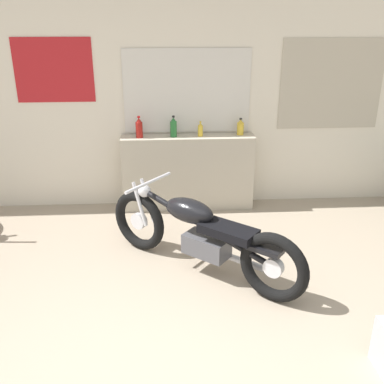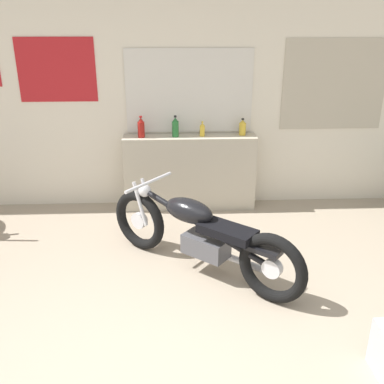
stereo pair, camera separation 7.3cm
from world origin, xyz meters
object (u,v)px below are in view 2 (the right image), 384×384
bottle_leftmost (141,128)px  motorcycle_black (200,235)px  bottle_left_center (175,127)px  bottle_right_center (242,128)px  bottle_center (202,130)px

bottle_leftmost → motorcycle_black: (0.60, -1.48, -0.63)m
bottle_left_center → bottle_right_center: (0.80, 0.04, -0.02)m
bottle_center → motorcycle_black: 1.62m
bottle_left_center → bottle_center: bottle_left_center is taller
bottle_leftmost → bottle_left_center: bottle_leftmost is taller
bottle_left_center → motorcycle_black: bearing=-82.3°
bottle_center → motorcycle_black: (-0.12, -1.50, -0.60)m
bottle_leftmost → bottle_center: (0.72, 0.02, -0.03)m
bottle_leftmost → motorcycle_black: 1.72m
bottle_center → bottle_right_center: bearing=4.3°
bottle_right_center → motorcycle_black: size_ratio=0.12×
bottle_leftmost → bottle_left_center: size_ratio=1.01×
bottle_center → bottle_right_center: 0.48m
bottle_leftmost → motorcycle_black: size_ratio=0.15×
bottle_center → motorcycle_black: size_ratio=0.10×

